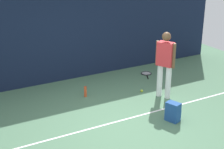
% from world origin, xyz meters
% --- Properties ---
extents(ground_plane, '(12.00, 12.00, 0.00)m').
position_xyz_m(ground_plane, '(0.00, 0.00, 0.00)').
color(ground_plane, '#4C7556').
extents(back_fence, '(10.00, 0.10, 2.52)m').
position_xyz_m(back_fence, '(0.00, 3.00, 1.26)').
color(back_fence, '#141E38').
rests_on(back_fence, ground).
extents(court_line, '(9.00, 0.05, 0.00)m').
position_xyz_m(court_line, '(0.00, 0.08, 0.00)').
color(court_line, white).
rests_on(court_line, ground).
extents(tennis_player, '(0.38, 0.48, 1.70)m').
position_xyz_m(tennis_player, '(1.64, 0.66, 0.97)').
color(tennis_player, white).
rests_on(tennis_player, ground).
extents(tennis_racket, '(0.44, 0.63, 0.03)m').
position_xyz_m(tennis_racket, '(2.18, 2.22, 0.01)').
color(tennis_racket, black).
rests_on(tennis_racket, ground).
extents(backpack, '(0.35, 0.35, 0.44)m').
position_xyz_m(backpack, '(1.07, -0.47, 0.21)').
color(backpack, '#1E478C').
rests_on(backpack, ground).
extents(tennis_ball_near_player, '(0.07, 0.07, 0.07)m').
position_xyz_m(tennis_ball_near_player, '(1.32, 1.17, 0.03)').
color(tennis_ball_near_player, '#CCE033').
rests_on(tennis_ball_near_player, ground).
extents(water_bottle, '(0.07, 0.07, 0.28)m').
position_xyz_m(water_bottle, '(-0.11, 1.62, 0.14)').
color(water_bottle, '#D84C26').
rests_on(water_bottle, ground).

